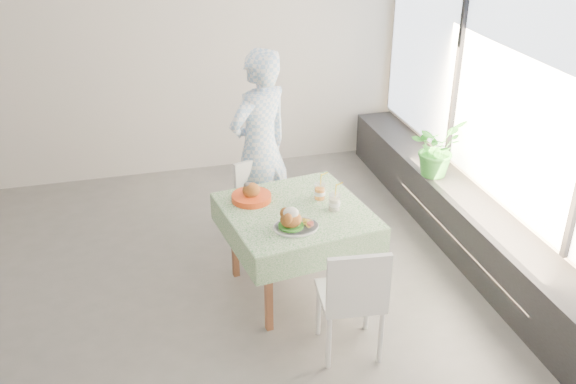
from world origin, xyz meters
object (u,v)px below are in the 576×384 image
object	(u,v)px
main_dish	(293,222)
potted_plant	(436,148)
juice_cup_orange	(320,192)
chair_far	(265,225)
chair_near	(350,318)
diner	(260,148)
cafe_table	(296,241)

from	to	relation	value
main_dish	potted_plant	world-z (taller)	potted_plant
main_dish	juice_cup_orange	distance (m)	0.51
chair_far	chair_near	xyz separation A→B (m)	(0.27, -1.43, 0.02)
diner	juice_cup_orange	xyz separation A→B (m)	(0.30, -0.78, -0.08)
cafe_table	main_dish	bearing A→B (deg)	-109.32
juice_cup_orange	chair_near	bearing A→B (deg)	-93.45
chair_far	main_dish	xyz separation A→B (m)	(0.00, -0.92, 0.54)
chair_far	main_dish	world-z (taller)	main_dish
chair_near	potted_plant	xyz separation A→B (m)	(1.38, 1.55, 0.49)
chair_near	juice_cup_orange	xyz separation A→B (m)	(0.05, 0.91, 0.53)
chair_far	chair_near	size ratio (longest dim) A/B	0.93
chair_near	chair_far	bearing A→B (deg)	100.63
potted_plant	chair_near	bearing A→B (deg)	-131.60
chair_near	diner	world-z (taller)	diner
main_dish	juice_cup_orange	xyz separation A→B (m)	(0.32, 0.39, 0.00)
chair_near	diner	bearing A→B (deg)	98.39
potted_plant	main_dish	bearing A→B (deg)	-147.81
cafe_table	main_dish	xyz separation A→B (m)	(-0.10, -0.27, 0.34)
juice_cup_orange	main_dish	bearing A→B (deg)	-129.30
diner	main_dish	world-z (taller)	diner
cafe_table	chair_near	bearing A→B (deg)	-77.75
diner	main_dish	xyz separation A→B (m)	(-0.02, -1.17, -0.09)
juice_cup_orange	potted_plant	distance (m)	1.47
cafe_table	diner	world-z (taller)	diner
juice_cup_orange	chair_far	bearing A→B (deg)	121.71
cafe_table	chair_near	world-z (taller)	chair_near
chair_near	diner	distance (m)	1.81
chair_near	main_dish	distance (m)	0.78
chair_near	diner	size ratio (longest dim) A/B	0.50
main_dish	potted_plant	bearing A→B (deg)	32.19
chair_far	cafe_table	bearing A→B (deg)	-81.38
juice_cup_orange	potted_plant	xyz separation A→B (m)	(1.32, 0.64, -0.04)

